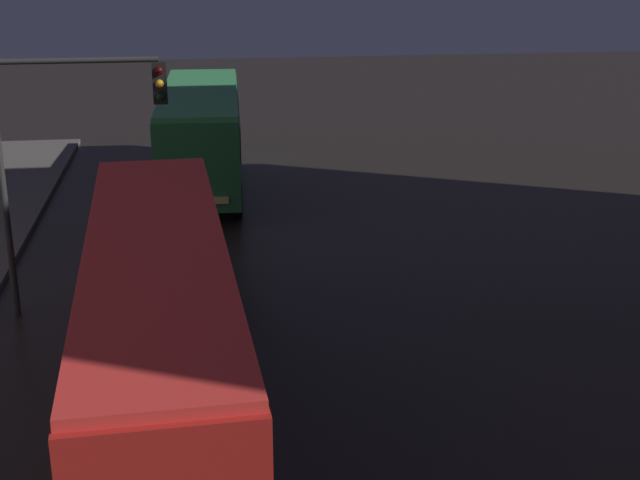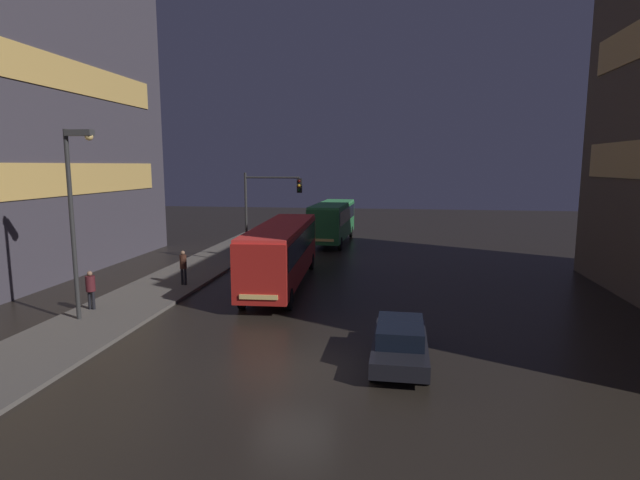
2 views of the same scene
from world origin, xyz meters
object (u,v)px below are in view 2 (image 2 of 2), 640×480
Objects in this scene: car_taxi at (400,342)px; traffic_light_main at (266,203)px; bus_near at (282,248)px; bus_far at (333,218)px; street_lamp_sidewalk at (75,196)px; pedestrian_near at (91,286)px; pedestrian_mid at (183,265)px.

traffic_light_main is at bearing -59.57° from car_taxi.
bus_near is 5.87m from traffic_light_main.
street_lamp_sidewalk reaches higher than bus_far.
bus_near is at bearing -36.94° from pedestrian_near.
pedestrian_mid reaches higher than car_taxi.
car_taxi is 0.75× the size of traffic_light_main.
bus_far is 24.25m from street_lamp_sidewalk.
bus_near reaches higher than pedestrian_near.
pedestrian_mid is at bearing -115.56° from traffic_light_main.
car_taxi is at bearing -10.43° from street_lamp_sidewalk.
street_lamp_sidewalk is at bearing -9.37° from car_taxi.
pedestrian_near is at bearing -114.66° from traffic_light_main.
pedestrian_near is at bearing 71.31° from bus_far.
pedestrian_mid is at bearing -10.28° from pedestrian_near.
street_lamp_sidewalk is (-1.63, -6.30, 4.03)m from pedestrian_mid.
bus_far is at bearing -76.98° from car_taxi.
bus_near is at bearing 40.52° from pedestrian_mid.
bus_near is 6.87× the size of pedestrian_near.
car_taxi is 14.27m from pedestrian_mid.
bus_near is at bearing -56.65° from car_taxi.
traffic_light_main is 13.34m from street_lamp_sidewalk.
bus_near is 1.98× the size of traffic_light_main.
bus_near is at bearing 47.67° from street_lamp_sidewalk.
bus_far reaches higher than pedestrian_mid.
bus_near is 15.41m from bus_far.
bus_far is 25.78m from car_taxi.
pedestrian_near is at bearing 36.88° from bus_near.
pedestrian_mid is 7.43m from traffic_light_main.
car_taxi is at bearing -60.62° from traffic_light_main.
street_lamp_sidewalk reaches higher than car_taxi.
street_lamp_sidewalk is at bearing -76.37° from pedestrian_mid.
pedestrian_mid is 0.31× the size of traffic_light_main.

